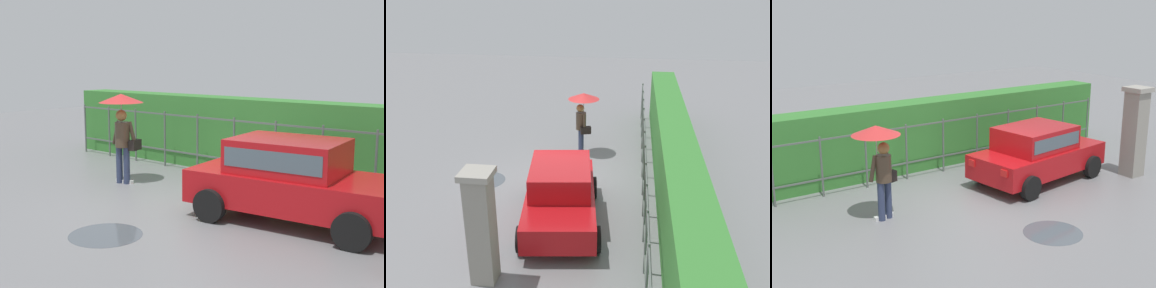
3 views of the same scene
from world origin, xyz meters
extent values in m
plane|color=slate|center=(0.00, 0.00, 0.00)|extent=(40.00, 40.00, 0.00)
cube|color=#B71116|center=(2.11, 0.47, 0.58)|extent=(3.88, 2.09, 0.60)
cube|color=#B71116|center=(1.96, 0.45, 1.18)|extent=(2.06, 1.67, 0.60)
cube|color=#4C5B66|center=(1.96, 0.45, 1.20)|extent=(1.92, 1.67, 0.33)
cylinder|color=black|center=(3.25, 1.46, 0.30)|extent=(0.62, 0.25, 0.60)
cylinder|color=black|center=(3.46, -0.21, 0.30)|extent=(0.62, 0.25, 0.60)
cylinder|color=black|center=(0.77, 1.14, 0.30)|extent=(0.62, 0.25, 0.60)
cylinder|color=black|center=(0.98, -0.52, 0.30)|extent=(0.62, 0.25, 0.60)
cube|color=red|center=(0.20, 0.78, 0.73)|extent=(0.08, 0.21, 0.16)
cube|color=red|center=(0.33, -0.31, 0.73)|extent=(0.08, 0.21, 0.16)
cylinder|color=#2D3856|center=(-2.46, 0.41, 0.43)|extent=(0.15, 0.15, 0.86)
cylinder|color=#2D3856|center=(-2.27, 0.46, 0.43)|extent=(0.15, 0.15, 0.86)
cube|color=white|center=(-2.48, 0.46, 0.04)|extent=(0.26, 0.10, 0.08)
cube|color=white|center=(-2.29, 0.52, 0.04)|extent=(0.26, 0.10, 0.08)
cylinder|color=#473828|center=(-2.37, 0.43, 1.15)|extent=(0.34, 0.34, 0.58)
sphere|color=#DBAD89|center=(-2.37, 0.43, 1.58)|extent=(0.22, 0.22, 0.22)
sphere|color=olive|center=(-2.36, 0.40, 1.60)|extent=(0.25, 0.25, 0.25)
cylinder|color=#473828|center=(-2.60, 0.45, 1.18)|extent=(0.24, 0.15, 0.56)
cylinder|color=#473828|center=(-2.18, 0.57, 1.18)|extent=(0.24, 0.15, 0.56)
cylinder|color=#B2B2B7|center=(-2.47, 0.51, 1.50)|extent=(0.02, 0.02, 0.77)
cone|color=red|center=(-2.47, 0.51, 1.98)|extent=(1.03, 1.03, 0.20)
cube|color=black|center=(-2.15, 0.62, 0.91)|extent=(0.24, 0.37, 0.24)
cylinder|color=#59605B|center=(-6.44, 2.50, 0.75)|extent=(0.05, 0.05, 1.50)
cylinder|color=#59605B|center=(-5.29, 2.50, 0.75)|extent=(0.05, 0.05, 1.50)
cylinder|color=#59605B|center=(-4.14, 2.50, 0.75)|extent=(0.05, 0.05, 1.50)
cylinder|color=#59605B|center=(-2.99, 2.50, 0.75)|extent=(0.05, 0.05, 1.50)
cylinder|color=#59605B|center=(-1.84, 2.50, 0.75)|extent=(0.05, 0.05, 1.50)
cylinder|color=#59605B|center=(-0.69, 2.50, 0.75)|extent=(0.05, 0.05, 1.50)
cylinder|color=#59605B|center=(0.46, 2.50, 0.75)|extent=(0.05, 0.05, 1.50)
cylinder|color=#59605B|center=(1.61, 2.50, 0.75)|extent=(0.05, 0.05, 1.50)
cylinder|color=#59605B|center=(2.76, 2.50, 0.75)|extent=(0.05, 0.05, 1.50)
cube|color=#59605B|center=(-0.12, 2.50, 1.42)|extent=(12.65, 0.03, 0.04)
cube|color=#59605B|center=(-0.12, 2.50, 0.45)|extent=(12.65, 0.03, 0.04)
cube|color=#387F33|center=(-0.12, 3.31, 0.95)|extent=(13.65, 0.90, 1.90)
cylinder|color=#4C545B|center=(0.11, -2.17, 0.00)|extent=(1.22, 1.22, 0.00)
camera|label=1|loc=(6.35, -7.27, 2.81)|focal=47.25mm
camera|label=2|loc=(11.60, 2.10, 5.88)|focal=41.56mm
camera|label=3|loc=(-6.93, -9.11, 4.50)|focal=48.45mm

